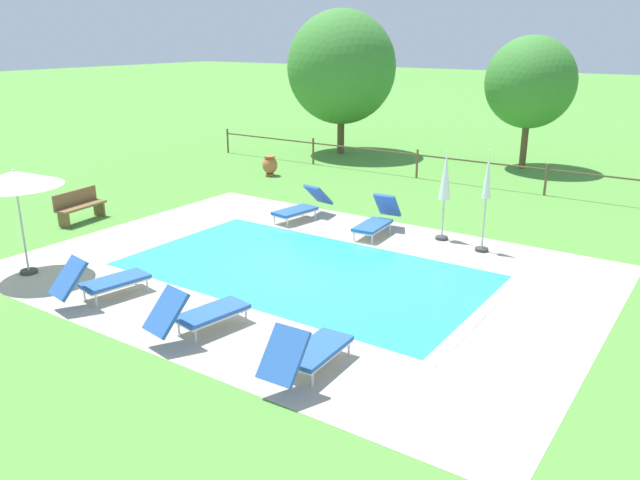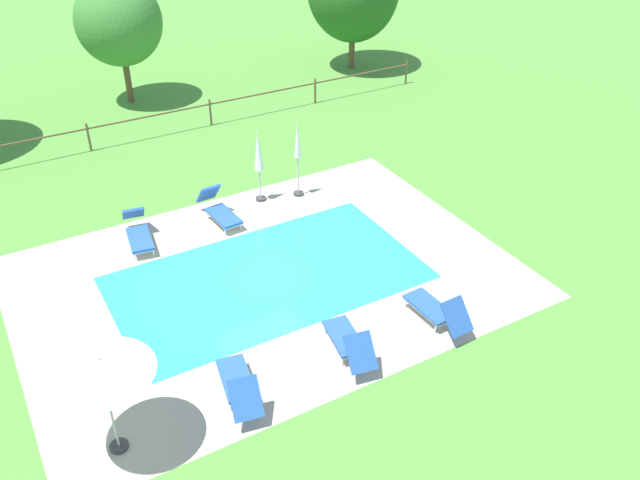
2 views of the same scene
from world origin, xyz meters
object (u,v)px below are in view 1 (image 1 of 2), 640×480
object	(u,v)px
sun_lounger_north_near_steps	(302,206)
tree_far_west	(341,67)
sun_lounger_north_far	(377,220)
tree_centre	(530,82)
terracotta_urn_near_fence	(270,165)
wooden_bench_lawn_side	(79,205)
patio_umbrella_closed_row_mid_west	(445,181)
sun_lounger_south_near_corner	(308,352)
sun_lounger_north_end	(102,281)
patio_umbrella_open_foreground	(15,179)
patio_umbrella_closed_row_west	(487,188)
sun_lounger_north_mid	(200,313)

from	to	relation	value
sun_lounger_north_near_steps	tree_far_west	xyz separation A→B (m)	(-4.70, 9.42, 3.26)
sun_lounger_north_far	tree_centre	world-z (taller)	tree_centre
tree_centre	terracotta_urn_near_fence	bearing A→B (deg)	-137.70
wooden_bench_lawn_side	tree_centre	world-z (taller)	tree_centre
sun_lounger_north_far	wooden_bench_lawn_side	distance (m)	8.28
sun_lounger_north_far	terracotta_urn_near_fence	world-z (taller)	sun_lounger_north_far
sun_lounger_north_near_steps	patio_umbrella_closed_row_mid_west	bearing A→B (deg)	7.46
sun_lounger_south_near_corner	tree_far_west	xyz separation A→B (m)	(-9.77, 16.31, 3.25)
sun_lounger_north_end	patio_umbrella_open_foreground	bearing A→B (deg)	-179.41
sun_lounger_north_end	patio_umbrella_open_foreground	world-z (taller)	patio_umbrella_open_foreground
patio_umbrella_closed_row_mid_west	tree_centre	size ratio (longest dim) A/B	0.46
patio_umbrella_closed_row_west	tree_far_west	distance (m)	13.66
sun_lounger_north_far	tree_centre	xyz separation A→B (m)	(0.50, 10.68, 2.87)
sun_lounger_north_end	wooden_bench_lawn_side	bearing A→B (deg)	148.17
sun_lounger_north_far	sun_lounger_south_near_corner	world-z (taller)	sun_lounger_north_far
patio_umbrella_open_foreground	terracotta_urn_near_fence	xyz separation A→B (m)	(-1.87, 10.83, -1.71)
sun_lounger_north_near_steps	patio_umbrella_closed_row_mid_west	distance (m)	4.21
patio_umbrella_closed_row_mid_west	tree_centre	bearing A→B (deg)	96.18
patio_umbrella_closed_row_west	terracotta_urn_near_fence	bearing A→B (deg)	158.31
patio_umbrella_open_foreground	tree_centre	size ratio (longest dim) A/B	0.47
tree_far_west	tree_centre	bearing A→B (deg)	9.21
sun_lounger_south_near_corner	terracotta_urn_near_fence	bearing A→B (deg)	130.86
sun_lounger_north_far	patio_umbrella_closed_row_west	bearing A→B (deg)	5.14
patio_umbrella_closed_row_west	tree_centre	xyz separation A→B (m)	(-2.27, 10.43, 1.69)
sun_lounger_north_mid	tree_centre	distance (m)	17.68
patio_umbrella_open_foreground	patio_umbrella_closed_row_mid_west	bearing A→B (deg)	48.36
terracotta_urn_near_fence	tree_far_west	xyz separation A→B (m)	(-0.33, 5.39, 3.25)
wooden_bench_lawn_side	tree_far_west	xyz separation A→B (m)	(0.34, 13.05, 3.18)
sun_lounger_north_near_steps	patio_umbrella_closed_row_west	world-z (taller)	patio_umbrella_closed_row_west
patio_umbrella_open_foreground	wooden_bench_lawn_side	size ratio (longest dim) A/B	1.51
wooden_bench_lawn_side	terracotta_urn_near_fence	world-z (taller)	wooden_bench_lawn_side
sun_lounger_north_near_steps	sun_lounger_north_end	xyz separation A→B (m)	(0.04, -6.78, 0.01)
patio_umbrella_closed_row_west	patio_umbrella_closed_row_mid_west	bearing A→B (deg)	165.76
sun_lounger_north_near_steps	sun_lounger_north_mid	xyz separation A→B (m)	(2.69, -6.79, 0.01)
sun_lounger_north_end	sun_lounger_south_near_corner	distance (m)	5.04
terracotta_urn_near_fence	tree_far_west	size ratio (longest dim) A/B	0.12
sun_lounger_north_mid	patio_umbrella_open_foreground	world-z (taller)	patio_umbrella_open_foreground
wooden_bench_lawn_side	sun_lounger_north_end	bearing A→B (deg)	-31.83
wooden_bench_lawn_side	sun_lounger_north_near_steps	bearing A→B (deg)	35.81
patio_umbrella_closed_row_mid_west	terracotta_urn_near_fence	world-z (taller)	patio_umbrella_closed_row_mid_west
sun_lounger_south_near_corner	terracotta_urn_near_fence	size ratio (longest dim) A/B	2.55
tree_far_west	sun_lounger_north_mid	bearing A→B (deg)	-65.50
sun_lounger_north_end	patio_umbrella_closed_row_mid_west	distance (m)	8.40
sun_lounger_north_near_steps	patio_umbrella_closed_row_west	distance (m)	5.33
patio_umbrella_open_foreground	sun_lounger_north_mid	bearing A→B (deg)	0.20
patio_umbrella_open_foreground	sun_lounger_north_far	bearing A→B (deg)	54.04
tree_far_west	sun_lounger_north_far	bearing A→B (deg)	-52.98
sun_lounger_north_mid	patio_umbrella_closed_row_west	xyz separation A→B (m)	(2.50, 7.02, 1.18)
sun_lounger_south_near_corner	patio_umbrella_closed_row_mid_west	size ratio (longest dim) A/B	0.82
sun_lounger_south_near_corner	patio_umbrella_closed_row_mid_west	bearing A→B (deg)	98.09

